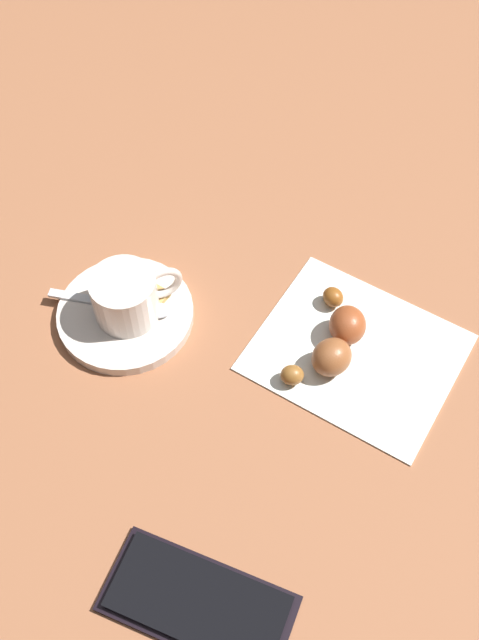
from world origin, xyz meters
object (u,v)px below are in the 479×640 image
(cell_phone, at_px, (198,603))
(saucer, at_px, (126,314))
(espresso_cup, at_px, (127,296))
(napkin, at_px, (356,352))
(croissant, at_px, (336,340))
(sugar_packet, at_px, (136,284))
(teaspoon, at_px, (129,306))

(cell_phone, bearing_deg, saucer, 135.03)
(espresso_cup, bearing_deg, napkin, 18.26)
(espresso_cup, bearing_deg, saucer, -159.54)
(croissant, height_order, cell_phone, croissant)
(saucer, relative_size, espresso_cup, 1.64)
(sugar_packet, bearing_deg, espresso_cup, 116.11)
(cell_phone, bearing_deg, espresso_cup, 134.02)
(espresso_cup, xyz_separation_m, cell_phone, (0.20, -0.21, -0.03))
(teaspoon, xyz_separation_m, cell_phone, (0.20, -0.21, -0.01))
(sugar_packet, distance_m, cell_phone, 0.31)
(napkin, bearing_deg, cell_phone, -93.26)
(napkin, height_order, croissant, croissant)
(espresso_cup, distance_m, teaspoon, 0.02)
(cell_phone, bearing_deg, croissant, 90.98)
(cell_phone, bearing_deg, teaspoon, 133.95)
(napkin, relative_size, croissant, 1.48)
(croissant, bearing_deg, saucer, -162.12)
(saucer, xyz_separation_m, cell_phone, (0.20, -0.20, -0.00))
(teaspoon, distance_m, cell_phone, 0.29)
(teaspoon, bearing_deg, sugar_packet, 108.25)
(saucer, xyz_separation_m, teaspoon, (0.00, 0.01, 0.01))
(saucer, xyz_separation_m, espresso_cup, (0.01, 0.00, 0.03))
(sugar_packet, relative_size, cell_phone, 0.45)
(saucer, bearing_deg, cell_phone, -44.97)
(espresso_cup, relative_size, cell_phone, 0.52)
(teaspoon, height_order, cell_phone, teaspoon)
(espresso_cup, height_order, croissant, espresso_cup)
(espresso_cup, height_order, cell_phone, espresso_cup)
(teaspoon, distance_m, croissant, 0.21)
(teaspoon, xyz_separation_m, sugar_packet, (-0.01, 0.03, 0.00))
(croissant, bearing_deg, espresso_cup, -162.19)
(sugar_packet, bearing_deg, teaspoon, 113.11)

